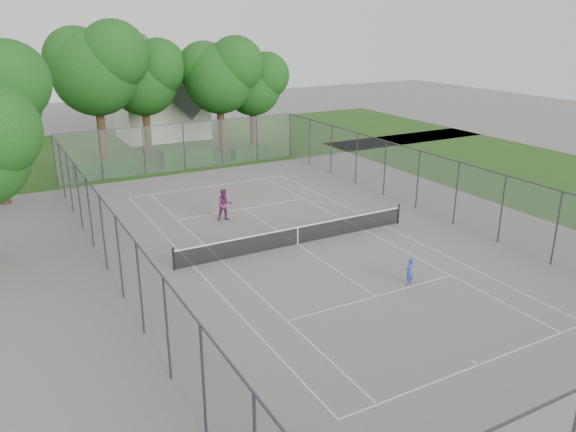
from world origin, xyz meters
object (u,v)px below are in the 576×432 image
tennis_net (298,235)px  house (161,97)px  woman_player (225,205)px  girl_player (410,271)px

tennis_net → house: bearing=85.8°
woman_player → girl_player: bearing=-61.1°
girl_player → woman_player: (-3.72, 11.22, 0.30)m
house → tennis_net: bearing=-94.2°
girl_player → woman_player: woman_player is taller
tennis_net → girl_player: 6.45m
tennis_net → woman_player: bearing=109.5°
house → woman_player: (-3.99, -24.55, -2.93)m
house → woman_player: bearing=-99.2°
house → woman_player: house is taller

